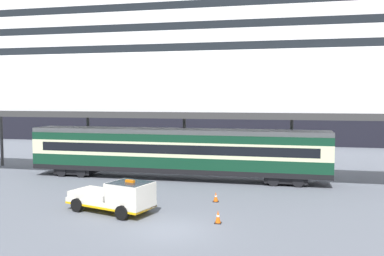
% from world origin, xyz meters
% --- Properties ---
extents(ground_plane, '(400.00, 400.00, 0.00)m').
position_xyz_m(ground_plane, '(0.00, 0.00, 0.00)').
color(ground_plane, slate).
extents(cruise_ship, '(148.91, 30.06, 34.44)m').
position_xyz_m(cruise_ship, '(-12.01, 54.04, 11.55)').
color(cruise_ship, black).
rests_on(cruise_ship, ground).
extents(platform_canopy, '(45.95, 5.57, 5.81)m').
position_xyz_m(platform_canopy, '(-3.15, 13.38, 5.57)').
color(platform_canopy, silver).
rests_on(platform_canopy, ground).
extents(train_carriage, '(24.35, 2.81, 4.11)m').
position_xyz_m(train_carriage, '(-3.15, 12.97, 2.31)').
color(train_carriage, black).
rests_on(train_carriage, ground).
extents(service_truck, '(5.56, 3.46, 2.02)m').
position_xyz_m(service_truck, '(-3.89, 2.47, 0.99)').
color(service_truck, silver).
rests_on(service_truck, ground).
extents(traffic_cone_near, '(0.36, 0.36, 0.64)m').
position_xyz_m(traffic_cone_near, '(1.25, 6.25, 0.31)').
color(traffic_cone_near, black).
rests_on(traffic_cone_near, ground).
extents(traffic_cone_mid, '(0.36, 0.36, 0.70)m').
position_xyz_m(traffic_cone_mid, '(2.11, 1.72, 0.34)').
color(traffic_cone_mid, black).
rests_on(traffic_cone_mid, ground).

